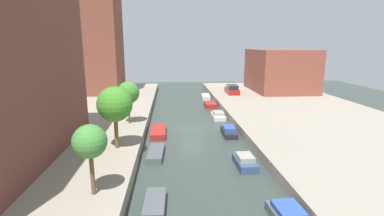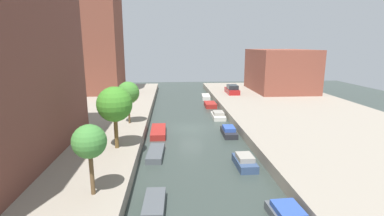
{
  "view_description": "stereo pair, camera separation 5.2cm",
  "coord_description": "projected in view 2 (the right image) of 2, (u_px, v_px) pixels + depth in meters",
  "views": [
    {
      "loc": [
        -2.32,
        -31.83,
        9.48
      ],
      "look_at": [
        0.48,
        4.74,
        1.37
      ],
      "focal_mm": 27.05,
      "sensor_mm": 36.0,
      "label": 1
    },
    {
      "loc": [
        -2.27,
        -31.84,
        9.48
      ],
      "look_at": [
        0.48,
        4.74,
        1.37
      ],
      "focal_mm": 27.05,
      "sensor_mm": 36.0,
      "label": 2
    }
  ],
  "objects": [
    {
      "name": "ground_plane",
      "position": [
        191.0,
        129.0,
        33.21
      ],
      "size": [
        84.0,
        84.0,
        0.0
      ],
      "primitive_type": "plane",
      "color": "#333D38"
    },
    {
      "name": "quay_left",
      "position": [
        56.0,
        127.0,
        32.01
      ],
      "size": [
        20.0,
        64.0,
        1.0
      ],
      "primitive_type": "cube",
      "color": "gray",
      "rests_on": "ground_plane"
    },
    {
      "name": "quay_right",
      "position": [
        317.0,
        122.0,
        34.2
      ],
      "size": [
        20.0,
        64.0,
        1.0
      ],
      "primitive_type": "cube",
      "color": "gray",
      "rests_on": "ground_plane"
    },
    {
      "name": "apartment_tower_far",
      "position": [
        90.0,
        36.0,
        49.9
      ],
      "size": [
        10.0,
        8.93,
        19.62
      ],
      "primitive_type": "cube",
      "color": "brown",
      "rests_on": "quay_left"
    },
    {
      "name": "low_block_right",
      "position": [
        280.0,
        70.0,
        53.41
      ],
      "size": [
        10.0,
        13.18,
        7.54
      ],
      "primitive_type": "cube",
      "color": "brown",
      "rests_on": "quay_right"
    },
    {
      "name": "street_tree_0",
      "position": [
        89.0,
        142.0,
        16.07
      ],
      "size": [
        1.93,
        1.93,
        4.17
      ],
      "color": "brown",
      "rests_on": "quay_left"
    },
    {
      "name": "street_tree_1",
      "position": [
        115.0,
        105.0,
        23.45
      ],
      "size": [
        2.88,
        2.88,
        5.17
      ],
      "color": "brown",
      "rests_on": "quay_left"
    },
    {
      "name": "street_tree_2",
      "position": [
        128.0,
        93.0,
        31.08
      ],
      "size": [
        2.4,
        2.4,
        4.59
      ],
      "color": "brown",
      "rests_on": "quay_left"
    },
    {
      "name": "parked_car",
      "position": [
        232.0,
        90.0,
        50.78
      ],
      "size": [
        1.94,
        4.71,
        1.54
      ],
      "color": "maroon",
      "rests_on": "quay_right"
    },
    {
      "name": "moored_boat_left_0",
      "position": [
        154.0,
        205.0,
        16.9
      ],
      "size": [
        1.31,
        3.12,
        0.62
      ],
      "color": "#4C5156",
      "rests_on": "ground_plane"
    },
    {
      "name": "moored_boat_left_1",
      "position": [
        156.0,
        153.0,
        25.0
      ],
      "size": [
        1.51,
        3.97,
        0.52
      ],
      "color": "#4C5156",
      "rests_on": "ground_plane"
    },
    {
      "name": "moored_boat_left_2",
      "position": [
        158.0,
        132.0,
        31.0
      ],
      "size": [
        1.58,
        4.55,
        0.62
      ],
      "color": "maroon",
      "rests_on": "ground_plane"
    },
    {
      "name": "moored_boat_right_1",
      "position": [
        245.0,
        162.0,
        22.8
      ],
      "size": [
        1.46,
        3.04,
        0.99
      ],
      "color": "#33476B",
      "rests_on": "ground_plane"
    },
    {
      "name": "moored_boat_right_2",
      "position": [
        229.0,
        132.0,
        30.78
      ],
      "size": [
        1.43,
        3.44,
        0.93
      ],
      "color": "#232328",
      "rests_on": "ground_plane"
    },
    {
      "name": "moored_boat_right_3",
      "position": [
        218.0,
        115.0,
        37.81
      ],
      "size": [
        1.57,
        3.55,
        0.9
      ],
      "color": "beige",
      "rests_on": "ground_plane"
    },
    {
      "name": "moored_boat_right_4",
      "position": [
        210.0,
        105.0,
        44.66
      ],
      "size": [
        1.68,
        3.2,
        0.67
      ],
      "color": "maroon",
      "rests_on": "ground_plane"
    },
    {
      "name": "moored_boat_right_5",
      "position": [
        206.0,
        97.0,
        51.3
      ],
      "size": [
        1.55,
        3.89,
        0.67
      ],
      "color": "beige",
      "rests_on": "ground_plane"
    }
  ]
}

